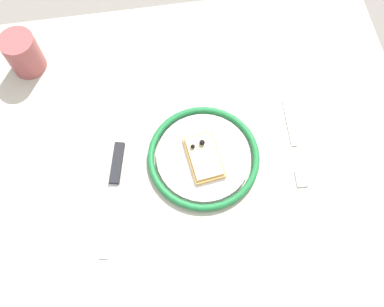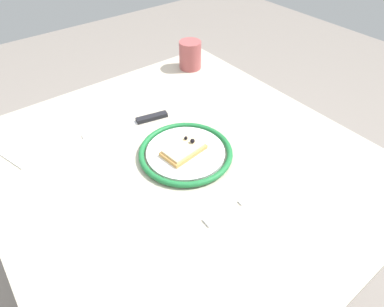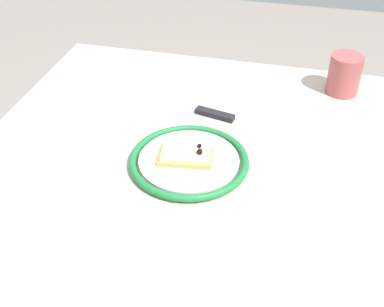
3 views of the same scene
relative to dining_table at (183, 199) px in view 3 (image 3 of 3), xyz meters
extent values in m
cube|color=#BCB29E|center=(0.00, 0.00, 0.07)|extent=(0.92, 0.86, 0.04)
cylinder|color=#4C4742|center=(0.40, -0.37, -0.31)|extent=(0.05, 0.05, 0.73)
cylinder|color=#4C4742|center=(0.40, 0.37, -0.31)|extent=(0.05, 0.05, 0.73)
cylinder|color=white|center=(0.00, -0.01, 0.10)|extent=(0.20, 0.20, 0.01)
torus|color=#1E7238|center=(0.00, -0.01, 0.10)|extent=(0.23, 0.23, 0.01)
cube|color=tan|center=(0.00, -0.01, 0.11)|extent=(0.08, 0.11, 0.01)
cube|color=beige|center=(0.00, -0.01, 0.12)|extent=(0.07, 0.10, 0.01)
sphere|color=black|center=(0.02, -0.03, 0.13)|extent=(0.01, 0.01, 0.01)
sphere|color=black|center=(0.00, -0.03, 0.13)|extent=(0.01, 0.01, 0.01)
cube|color=silver|center=(0.21, 0.09, 0.09)|extent=(0.05, 0.15, 0.00)
cube|color=black|center=(0.18, -0.03, 0.10)|extent=(0.04, 0.09, 0.01)
cube|color=silver|center=(-0.20, -0.07, 0.10)|extent=(0.02, 0.11, 0.00)
cube|color=silver|center=(-0.19, 0.06, 0.10)|extent=(0.02, 0.04, 0.00)
cylinder|color=#A54C4C|center=(0.36, -0.30, 0.14)|extent=(0.08, 0.08, 0.09)
cube|color=white|center=(0.27, 0.28, 0.10)|extent=(0.16, 0.17, 0.00)
camera|label=1|loc=(0.07, 0.31, 0.93)|focal=40.29mm
camera|label=2|loc=(-0.48, 0.34, 0.64)|focal=30.45mm
camera|label=3|loc=(-0.73, -0.20, 0.69)|focal=46.16mm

